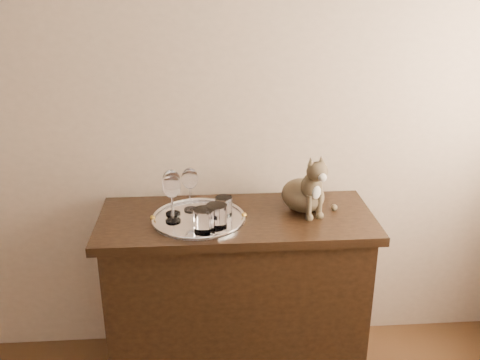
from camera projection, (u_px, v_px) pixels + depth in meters
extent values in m
cube|color=tan|center=(98.00, 90.00, 2.39)|extent=(4.00, 0.10, 2.70)
cylinder|color=silver|center=(199.00, 220.00, 2.28)|extent=(0.40, 0.40, 0.01)
cylinder|color=white|center=(217.00, 216.00, 2.19)|extent=(0.09, 0.09, 0.10)
cylinder|color=silver|center=(204.00, 221.00, 2.15)|extent=(0.09, 0.09, 0.10)
cylinder|color=white|center=(224.00, 206.00, 2.30)|extent=(0.07, 0.07, 0.08)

